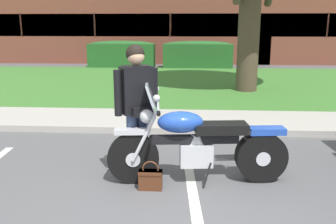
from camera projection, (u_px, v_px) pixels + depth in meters
The scene contains 9 objects.
curb_strip at pixel (198, 131), 6.63m from camera, with size 60.00×0.20×0.12m, color #ADA89E.
concrete_walk at pixel (198, 120), 7.46m from camera, with size 60.00×1.50×0.08m, color #ADA89E.
grass_lawn at pixel (196, 83), 12.29m from camera, with size 60.00×8.46×0.06m, color #3D752D.
motorcycle at pixel (204, 144), 4.51m from camera, with size 2.24×0.82×1.26m.
rider_person at pixel (137, 102), 4.53m from camera, with size 0.51×0.40×1.70m.
handbag at pixel (150, 178), 4.37m from camera, with size 0.28×0.13×0.36m.
hedge_left at pixel (122, 54), 16.69m from camera, with size 3.00×0.90×1.24m.
hedge_center_left at pixel (198, 54), 16.47m from camera, with size 3.09×0.90×1.24m.
brick_building at pixel (175, 26), 22.37m from camera, with size 22.46×9.20×3.70m.
Camera 1 is at (-0.13, -3.02, 1.93)m, focal length 39.07 mm.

